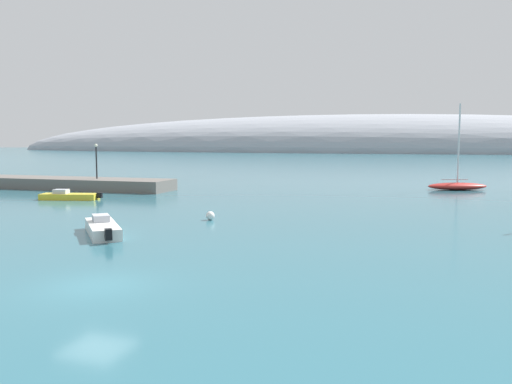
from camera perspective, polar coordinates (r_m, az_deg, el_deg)
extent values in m
plane|color=#2D6675|center=(21.21, -16.97, -9.68)|extent=(600.00, 600.00, 0.00)
cube|color=#66605B|center=(63.02, -19.47, 0.88)|extent=(24.28, 5.59, 1.25)
ellipsoid|color=#999EA8|center=(257.52, 9.45, 4.36)|extent=(371.06, 78.71, 35.15)
ellipsoid|color=red|center=(62.46, 20.97, 0.59)|extent=(6.90, 4.34, 0.81)
cylinder|color=silver|center=(62.25, 21.13, 4.94)|extent=(0.18, 0.18, 8.68)
cube|color=silver|center=(62.29, 20.75, 1.28)|extent=(2.80, 1.07, 0.10)
cube|color=white|center=(32.11, -16.30, -3.86)|extent=(4.69, 5.08, 0.67)
cube|color=black|center=(29.20, -15.71, -4.44)|extent=(0.56, 0.57, 0.61)
cube|color=#B2B7C1|center=(32.82, -16.47, -2.71)|extent=(1.55, 1.59, 0.40)
cube|color=yellow|center=(51.85, -19.56, -0.47)|extent=(5.49, 2.91, 0.55)
cube|color=black|center=(50.76, -16.59, -0.35)|extent=(0.52, 0.46, 0.50)
cube|color=#B2B7C1|center=(52.12, -20.37, 0.06)|extent=(1.47, 1.27, 0.40)
sphere|color=silver|center=(36.53, -4.98, -2.57)|extent=(0.60, 0.60, 0.60)
cylinder|color=black|center=(60.81, -16.91, 3.04)|extent=(0.16, 0.16, 3.50)
sphere|color=#EAEACC|center=(60.76, -16.96, 4.85)|extent=(0.36, 0.36, 0.36)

